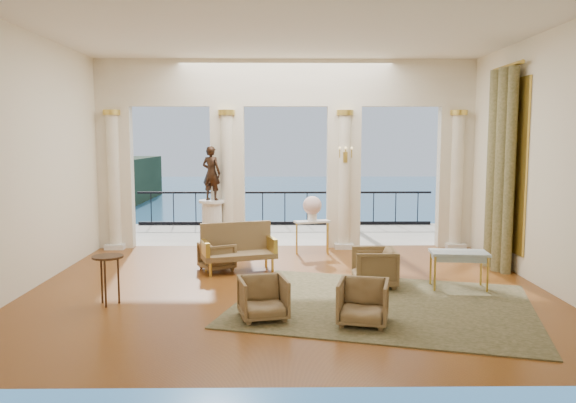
{
  "coord_description": "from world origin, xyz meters",
  "views": [
    {
      "loc": [
        -0.11,
        -9.7,
        2.62
      ],
      "look_at": [
        0.01,
        0.6,
        1.48
      ],
      "focal_mm": 35.0,
      "sensor_mm": 36.0,
      "label": 1
    }
  ],
  "objects_px": {
    "settee": "(238,247)",
    "statue": "(211,173)",
    "armchair_a": "(263,296)",
    "armchair_b": "(363,300)",
    "side_table": "(108,263)",
    "pedestal": "(212,226)",
    "console_table": "(312,226)",
    "game_table": "(459,255)",
    "armchair_c": "(374,266)",
    "armchair_d": "(217,255)"
  },
  "relations": [
    {
      "from": "settee",
      "to": "statue",
      "type": "height_order",
      "value": "statue"
    },
    {
      "from": "armchair_c",
      "to": "statue",
      "type": "bearing_deg",
      "value": -135.11
    },
    {
      "from": "armchair_d",
      "to": "statue",
      "type": "relative_size",
      "value": 0.49
    },
    {
      "from": "pedestal",
      "to": "side_table",
      "type": "relative_size",
      "value": 1.51
    },
    {
      "from": "armchair_a",
      "to": "console_table",
      "type": "bearing_deg",
      "value": 65.39
    },
    {
      "from": "console_table",
      "to": "pedestal",
      "type": "bearing_deg",
      "value": 151.25
    },
    {
      "from": "armchair_c",
      "to": "armchair_d",
      "type": "relative_size",
      "value": 1.22
    },
    {
      "from": "game_table",
      "to": "console_table",
      "type": "xyz_separation_m",
      "value": [
        -2.4,
        3.14,
        0.03
      ]
    },
    {
      "from": "armchair_c",
      "to": "side_table",
      "type": "height_order",
      "value": "side_table"
    },
    {
      "from": "armchair_b",
      "to": "pedestal",
      "type": "height_order",
      "value": "pedestal"
    },
    {
      "from": "pedestal",
      "to": "statue",
      "type": "distance_m",
      "value": 1.26
    },
    {
      "from": "armchair_a",
      "to": "armchair_b",
      "type": "relative_size",
      "value": 0.97
    },
    {
      "from": "pedestal",
      "to": "armchair_d",
      "type": "bearing_deg",
      "value": -80.48
    },
    {
      "from": "game_table",
      "to": "side_table",
      "type": "height_order",
      "value": "side_table"
    },
    {
      "from": "settee",
      "to": "game_table",
      "type": "height_order",
      "value": "settee"
    },
    {
      "from": "pedestal",
      "to": "settee",
      "type": "bearing_deg",
      "value": -69.98
    },
    {
      "from": "armchair_a",
      "to": "statue",
      "type": "xyz_separation_m",
      "value": [
        -1.38,
        5.22,
        1.49
      ]
    },
    {
      "from": "armchair_b",
      "to": "side_table",
      "type": "bearing_deg",
      "value": 178.98
    },
    {
      "from": "armchair_b",
      "to": "armchair_c",
      "type": "bearing_deg",
      "value": 89.91
    },
    {
      "from": "armchair_c",
      "to": "console_table",
      "type": "height_order",
      "value": "armchair_c"
    },
    {
      "from": "settee",
      "to": "armchair_a",
      "type": "bearing_deg",
      "value": -96.33
    },
    {
      "from": "armchair_c",
      "to": "settee",
      "type": "bearing_deg",
      "value": -115.97
    },
    {
      "from": "armchair_b",
      "to": "armchair_d",
      "type": "xyz_separation_m",
      "value": [
        -2.45,
        3.38,
        -0.04
      ]
    },
    {
      "from": "armchair_b",
      "to": "side_table",
      "type": "distance_m",
      "value": 4.05
    },
    {
      "from": "settee",
      "to": "game_table",
      "type": "xyz_separation_m",
      "value": [
        3.98,
        -1.46,
        0.13
      ]
    },
    {
      "from": "armchair_a",
      "to": "armchair_d",
      "type": "height_order",
      "value": "armchair_a"
    },
    {
      "from": "pedestal",
      "to": "side_table",
      "type": "xyz_separation_m",
      "value": [
        -1.1,
        -4.46,
        0.11
      ]
    },
    {
      "from": "console_table",
      "to": "armchair_d",
      "type": "bearing_deg",
      "value": -158.62
    },
    {
      "from": "settee",
      "to": "side_table",
      "type": "relative_size",
      "value": 1.97
    },
    {
      "from": "armchair_c",
      "to": "console_table",
      "type": "relative_size",
      "value": 0.89
    },
    {
      "from": "side_table",
      "to": "statue",
      "type": "bearing_deg",
      "value": 76.13
    },
    {
      "from": "armchair_a",
      "to": "pedestal",
      "type": "bearing_deg",
      "value": 91.77
    },
    {
      "from": "settee",
      "to": "statue",
      "type": "distance_m",
      "value": 2.64
    },
    {
      "from": "armchair_d",
      "to": "game_table",
      "type": "bearing_deg",
      "value": -138.37
    },
    {
      "from": "settee",
      "to": "side_table",
      "type": "distance_m",
      "value": 3.0
    },
    {
      "from": "settee",
      "to": "console_table",
      "type": "relative_size",
      "value": 1.82
    },
    {
      "from": "armchair_a",
      "to": "pedestal",
      "type": "relative_size",
      "value": 0.58
    },
    {
      "from": "armchair_c",
      "to": "armchair_d",
      "type": "height_order",
      "value": "armchair_c"
    },
    {
      "from": "armchair_b",
      "to": "armchair_c",
      "type": "distance_m",
      "value": 2.13
    },
    {
      "from": "armchair_a",
      "to": "side_table",
      "type": "distance_m",
      "value": 2.62
    },
    {
      "from": "armchair_a",
      "to": "armchair_c",
      "type": "bearing_deg",
      "value": 30.24
    },
    {
      "from": "game_table",
      "to": "statue",
      "type": "bearing_deg",
      "value": 148.66
    },
    {
      "from": "armchair_b",
      "to": "side_table",
      "type": "xyz_separation_m",
      "value": [
        -3.9,
        1.01,
        0.33
      ]
    },
    {
      "from": "armchair_b",
      "to": "settee",
      "type": "height_order",
      "value": "settee"
    },
    {
      "from": "game_table",
      "to": "pedestal",
      "type": "relative_size",
      "value": 0.86
    },
    {
      "from": "armchair_c",
      "to": "statue",
      "type": "xyz_separation_m",
      "value": [
        -3.31,
        3.4,
        1.45
      ]
    },
    {
      "from": "armchair_b",
      "to": "console_table",
      "type": "height_order",
      "value": "console_table"
    },
    {
      "from": "game_table",
      "to": "side_table",
      "type": "bearing_deg",
      "value": -165.86
    },
    {
      "from": "settee",
      "to": "pedestal",
      "type": "xyz_separation_m",
      "value": [
        -0.78,
        2.13,
        0.1
      ]
    },
    {
      "from": "settee",
      "to": "console_table",
      "type": "height_order",
      "value": "settee"
    }
  ]
}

